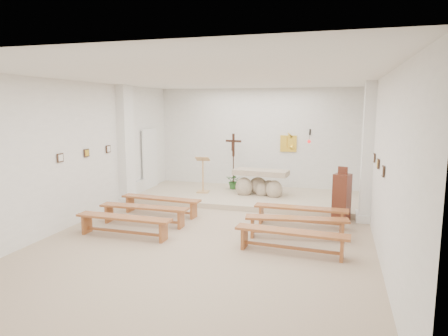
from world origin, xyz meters
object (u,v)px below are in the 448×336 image
(altar, at_px, (260,184))
(bench_left_second, at_px, (144,211))
(lectern, at_px, (203,174))
(crucifix_stand, at_px, (233,157))
(bench_right_front, at_px, (301,212))
(bench_right_second, at_px, (296,223))
(donation_pedestal, at_px, (342,197))
(bench_left_front, at_px, (161,202))
(bench_left_third, at_px, (124,222))
(bench_right_third, at_px, (291,236))

(altar, relative_size, bench_left_second, 0.78)
(lectern, height_order, crucifix_stand, crucifix_stand)
(lectern, bearing_deg, bench_right_front, -42.13)
(altar, bearing_deg, lectern, -169.48)
(crucifix_stand, relative_size, bench_right_second, 0.81)
(donation_pedestal, height_order, bench_left_front, donation_pedestal)
(lectern, bearing_deg, bench_right_second, -51.88)
(bench_left_third, bearing_deg, bench_right_second, 15.84)
(bench_right_second, distance_m, bench_right_third, 0.97)
(crucifix_stand, height_order, bench_right_front, crucifix_stand)
(bench_left_front, bearing_deg, bench_right_front, 4.62)
(crucifix_stand, bearing_deg, lectern, -119.11)
(bench_left_front, distance_m, bench_right_front, 3.70)
(crucifix_stand, relative_size, bench_left_second, 0.82)
(bench_right_front, height_order, bench_left_third, same)
(altar, bearing_deg, bench_right_third, -66.13)
(donation_pedestal, height_order, bench_left_third, donation_pedestal)
(bench_left_front, height_order, bench_right_second, same)
(altar, xyz_separation_m, bench_right_third, (1.48, -4.42, -0.13))
(bench_left_third, bearing_deg, donation_pedestal, 31.22)
(bench_right_front, bearing_deg, bench_right_third, -88.99)
(crucifix_stand, bearing_deg, bench_left_second, -94.36)
(bench_left_front, bearing_deg, lectern, 85.05)
(bench_left_third, bearing_deg, altar, 64.50)
(donation_pedestal, xyz_separation_m, bench_right_second, (-0.95, -1.72, -0.26))
(bench_left_front, bearing_deg, donation_pedestal, 13.85)
(donation_pedestal, relative_size, bench_right_third, 0.62)
(altar, distance_m, crucifix_stand, 1.49)
(bench_left_second, bearing_deg, bench_left_front, 89.02)
(altar, relative_size, crucifix_stand, 0.94)
(bench_left_second, height_order, bench_left_third, same)
(donation_pedestal, xyz_separation_m, bench_right_third, (-0.95, -2.69, -0.26))
(donation_pedestal, distance_m, bench_right_second, 1.99)
(lectern, relative_size, bench_left_front, 0.53)
(lectern, distance_m, bench_right_third, 5.41)
(bench_right_front, xyz_separation_m, bench_right_second, (0.00, -0.97, 0.00))
(crucifix_stand, xyz_separation_m, bench_left_second, (-1.16, -4.20, -0.86))
(altar, bearing_deg, crucifix_stand, 150.33)
(bench_right_second, bearing_deg, bench_left_third, -173.08)
(bench_right_third, bearing_deg, bench_left_third, -175.92)
(altar, relative_size, bench_right_front, 0.78)
(crucifix_stand, distance_m, bench_left_third, 5.36)
(crucifix_stand, xyz_separation_m, bench_right_front, (2.54, -3.23, -0.86))
(lectern, relative_size, bench_right_third, 0.53)
(bench_left_front, height_order, bench_left_second, same)
(bench_left_third, height_order, bench_right_third, same)
(bench_left_third, bearing_deg, bench_right_front, 28.77)
(lectern, bearing_deg, altar, -1.93)
(altar, distance_m, bench_left_second, 4.11)
(bench_left_second, bearing_deg, donation_pedestal, 19.32)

